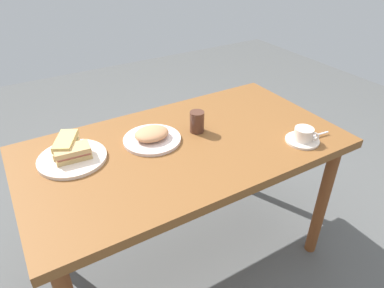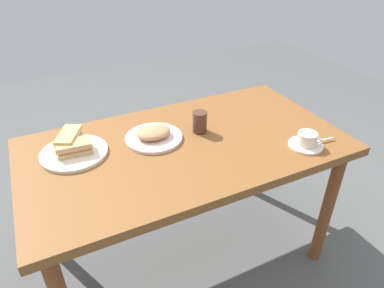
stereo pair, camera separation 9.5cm
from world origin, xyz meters
name	(u,v)px [view 2 (the right image)]	position (x,y,z in m)	size (l,w,h in m)	color
ground_plane	(187,256)	(0.00, 0.00, 0.00)	(6.00, 6.00, 0.00)	#525352
dining_table	(186,159)	(0.00, 0.00, 0.63)	(1.35, 0.73, 0.71)	brown
sandwich_plate	(74,153)	(-0.44, 0.12, 0.72)	(0.27, 0.27, 0.01)	beige
sandwich_front	(74,147)	(-0.43, 0.11, 0.75)	(0.14, 0.09, 0.05)	tan
sandwich_back	(69,139)	(-0.44, 0.17, 0.76)	(0.13, 0.16, 0.06)	tan
coffee_saucer	(306,145)	(0.44, -0.24, 0.72)	(0.14, 0.14, 0.01)	silver
coffee_cup	(307,138)	(0.44, -0.24, 0.75)	(0.08, 0.10, 0.05)	beige
spoon	(321,140)	(0.51, -0.25, 0.73)	(0.10, 0.02, 0.01)	silver
side_plate	(154,138)	(-0.11, 0.09, 0.72)	(0.25, 0.25, 0.01)	silver
side_food_pile	(154,132)	(-0.11, 0.09, 0.75)	(0.15, 0.12, 0.04)	tan
drinking_glass	(200,122)	(0.10, 0.06, 0.76)	(0.06, 0.06, 0.10)	#502E22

